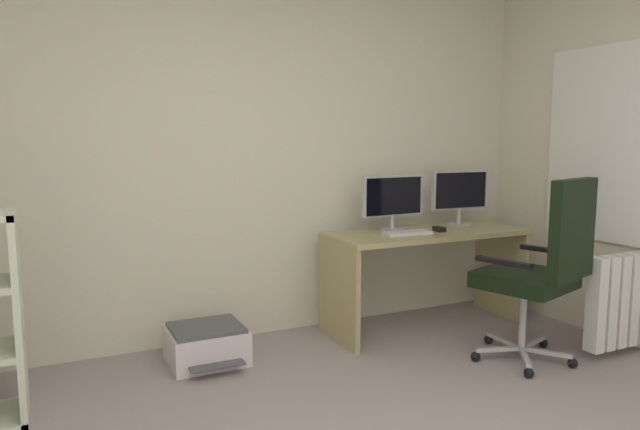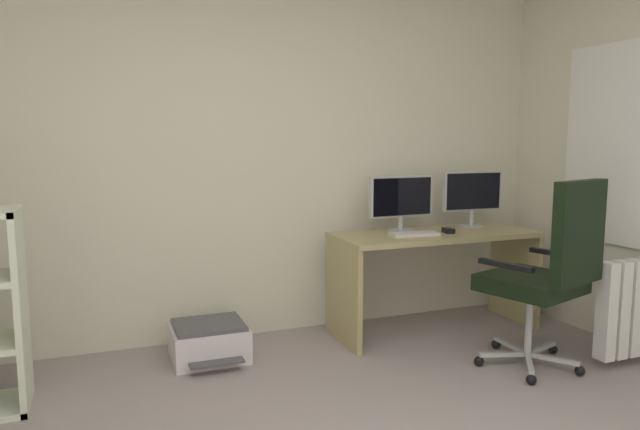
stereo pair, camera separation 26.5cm
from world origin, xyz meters
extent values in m
cube|color=beige|center=(0.00, 2.43, 1.30)|extent=(4.73, 0.10, 2.61)
cube|color=tan|center=(1.34, 1.97, 0.70)|extent=(1.47, 0.57, 0.04)
cube|color=tan|center=(0.62, 1.97, 0.34)|extent=(0.04, 0.55, 0.68)
cube|color=tan|center=(2.05, 1.97, 0.34)|extent=(0.04, 0.55, 0.68)
cylinder|color=#B2B5B7|center=(1.13, 2.11, 0.73)|extent=(0.18, 0.18, 0.01)
cylinder|color=#B2B5B7|center=(1.13, 2.11, 0.79)|extent=(0.03, 0.03, 0.11)
cube|color=#B7BABC|center=(1.13, 2.11, 0.97)|extent=(0.51, 0.06, 0.29)
cube|color=black|center=(1.13, 2.09, 0.97)|extent=(0.47, 0.03, 0.27)
cylinder|color=#B2B5B7|center=(1.74, 2.11, 0.73)|extent=(0.18, 0.18, 0.01)
cylinder|color=#B2B5B7|center=(1.74, 2.11, 0.80)|extent=(0.03, 0.03, 0.12)
cube|color=#B7BABC|center=(1.74, 2.11, 0.99)|extent=(0.49, 0.06, 0.29)
cube|color=black|center=(1.74, 2.09, 0.99)|extent=(0.45, 0.03, 0.27)
cube|color=silver|center=(1.13, 1.91, 0.73)|extent=(0.35, 0.15, 0.02)
cube|color=black|center=(1.41, 1.91, 0.74)|extent=(0.08, 0.11, 0.03)
cube|color=#B7BABC|center=(1.67, 1.24, 0.07)|extent=(0.30, 0.12, 0.02)
sphere|color=black|center=(1.81, 1.29, 0.03)|extent=(0.06, 0.06, 0.06)
cube|color=#B7BABC|center=(1.52, 1.35, 0.07)|extent=(0.04, 0.30, 0.02)
sphere|color=black|center=(1.53, 1.50, 0.03)|extent=(0.06, 0.06, 0.06)
cube|color=#B7BABC|center=(1.38, 1.24, 0.07)|extent=(0.29, 0.13, 0.02)
sphere|color=black|center=(1.24, 1.29, 0.03)|extent=(0.06, 0.06, 0.06)
cube|color=#B7BABC|center=(1.43, 1.08, 0.07)|extent=(0.20, 0.26, 0.02)
sphere|color=black|center=(1.34, 0.96, 0.03)|extent=(0.06, 0.06, 0.06)
cube|color=#B7BABC|center=(1.61, 1.07, 0.07)|extent=(0.20, 0.26, 0.02)
sphere|color=black|center=(1.70, 0.95, 0.03)|extent=(0.06, 0.06, 0.06)
cylinder|color=#B7BABC|center=(1.52, 1.20, 0.27)|extent=(0.04, 0.04, 0.39)
cube|color=black|center=(1.52, 1.20, 0.51)|extent=(0.63, 0.63, 0.10)
cube|color=black|center=(1.61, 0.93, 0.86)|extent=(0.47, 0.21, 0.59)
cube|color=black|center=(1.26, 1.11, 0.66)|extent=(0.14, 0.34, 0.03)
cube|color=black|center=(1.78, 1.28, 0.66)|extent=(0.14, 0.34, 0.03)
cube|color=silver|center=(-1.28, 1.71, 0.52)|extent=(0.03, 0.36, 1.03)
cube|color=silver|center=(-0.28, 2.01, 0.11)|extent=(0.46, 0.40, 0.21)
cube|color=#4C4C51|center=(-0.28, 2.01, 0.22)|extent=(0.42, 0.36, 0.02)
cube|color=#4C4C51|center=(-0.28, 1.77, 0.06)|extent=(0.32, 0.10, 0.01)
cube|color=white|center=(1.91, 0.98, 0.36)|extent=(0.08, 0.10, 0.60)
cube|color=white|center=(2.01, 0.98, 0.36)|extent=(0.08, 0.10, 0.60)
cube|color=white|center=(2.11, 0.98, 0.36)|extent=(0.08, 0.10, 0.60)
camera|label=1|loc=(-1.14, -1.40, 1.38)|focal=32.41mm
camera|label=2|loc=(-0.90, -1.51, 1.38)|focal=32.41mm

